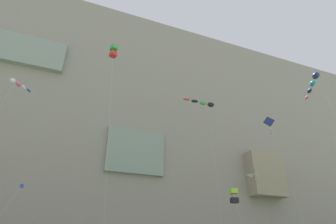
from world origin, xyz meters
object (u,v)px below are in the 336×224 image
at_px(kite_windsock_mid_center, 313,83).
at_px(kite_windsock_high_center, 203,103).
at_px(kite_windsock_upper_left, 18,84).
at_px(kite_box_low_left, 234,196).
at_px(kite_delta_low_right, 18,186).
at_px(kite_delta_far_right, 252,181).
at_px(kite_box_mid_left, 113,52).
at_px(kite_diamond_high_right, 270,124).

relative_size(kite_windsock_mid_center, kite_windsock_high_center, 0.83).
bearing_deg(kite_windsock_mid_center, kite_windsock_upper_left, 157.92).
xyz_separation_m(kite_box_low_left, kite_delta_low_right, (-21.33, 8.83, 1.16)).
xyz_separation_m(kite_delta_low_right, kite_windsock_upper_left, (-4.06, 4.74, 15.09)).
xyz_separation_m(kite_delta_far_right, kite_windsock_high_center, (-10.35, -1.67, 14.19)).
height_order(kite_delta_far_right, kite_box_low_left, kite_delta_far_right).
relative_size(kite_windsock_mid_center, kite_box_mid_left, 0.88).
bearing_deg(kite_windsock_upper_left, kite_diamond_high_right, -7.88).
bearing_deg(kite_box_mid_left, kite_diamond_high_right, 6.14).
bearing_deg(kite_box_mid_left, kite_windsock_upper_left, 144.43).
bearing_deg(kite_diamond_high_right, kite_windsock_mid_center, -94.03).
xyz_separation_m(kite_box_low_left, kite_diamond_high_right, (14.53, 8.04, 14.26)).
xyz_separation_m(kite_windsock_mid_center, kite_delta_low_right, (-35.13, 11.16, -14.86)).
distance_m(kite_windsock_mid_center, kite_windsock_high_center, 20.33).
bearing_deg(kite_windsock_high_center, kite_diamond_high_right, -44.19).
distance_m(kite_windsock_mid_center, kite_box_mid_left, 28.41).
bearing_deg(kite_windsock_upper_left, kite_box_low_left, -28.12).
distance_m(kite_box_mid_left, kite_windsock_upper_left, 14.96).
bearing_deg(kite_windsock_mid_center, kite_box_mid_left, 164.89).
height_order(kite_diamond_high_right, kite_box_mid_left, kite_box_mid_left).
relative_size(kite_delta_far_right, kite_box_low_left, 1.87).
relative_size(kite_diamond_high_right, kite_windsock_upper_left, 0.96).
bearing_deg(kite_box_low_left, kite_delta_low_right, 157.52).
xyz_separation_m(kite_box_mid_left, kite_windsock_upper_left, (-11.94, 8.54, -2.91)).
bearing_deg(kite_delta_low_right, kite_delta_far_right, 13.01).
bearing_deg(kite_delta_low_right, kite_windsock_upper_left, 130.58).
xyz_separation_m(kite_delta_far_right, kite_box_low_left, (-16.74, -17.62, -6.74)).
bearing_deg(kite_delta_far_right, kite_windsock_high_center, -170.83).
bearing_deg(kite_box_low_left, kite_windsock_upper_left, 151.88).
distance_m(kite_windsock_mid_center, kite_windsock_upper_left, 42.29).
xyz_separation_m(kite_windsock_mid_center, kite_box_mid_left, (-27.25, 7.36, 3.15)).
bearing_deg(kite_diamond_high_right, kite_windsock_upper_left, 172.12).
distance_m(kite_delta_far_right, kite_windsock_high_center, 17.65).
distance_m(kite_windsock_mid_center, kite_box_low_left, 21.27).
bearing_deg(kite_windsock_high_center, kite_box_low_left, -111.83).
xyz_separation_m(kite_windsock_mid_center, kite_box_low_left, (-13.80, 2.33, -16.02)).
height_order(kite_windsock_high_center, kite_windsock_upper_left, kite_windsock_high_center).
xyz_separation_m(kite_windsock_mid_center, kite_windsock_high_center, (-7.41, 18.28, 4.91)).
distance_m(kite_diamond_high_right, kite_box_mid_left, 28.57).
distance_m(kite_delta_far_right, kite_windsock_upper_left, 43.38).
bearing_deg(kite_box_mid_left, kite_box_low_left, -20.51).
xyz_separation_m(kite_delta_far_right, kite_delta_low_right, (-38.07, -8.80, -5.57)).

